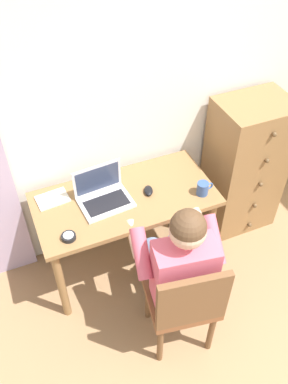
{
  "coord_description": "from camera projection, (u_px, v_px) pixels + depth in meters",
  "views": [
    {
      "loc": [
        -1.02,
        -0.04,
        2.69
      ],
      "look_at": [
        -0.28,
        1.73,
        0.83
      ],
      "focal_mm": 38.28,
      "sensor_mm": 36.0,
      "label": 1
    }
  ],
  "objects": [
    {
      "name": "coffee_mug",
      "position": [
        203.0,
        188.0,
        2.77
      ],
      "size": [
        0.12,
        0.08,
        0.09
      ],
      "color": "#33518C",
      "rests_on": "desk"
    },
    {
      "name": "chair",
      "position": [
        185.0,
        302.0,
        2.47
      ],
      "size": [
        0.48,
        0.46,
        0.88
      ],
      "color": "brown",
      "rests_on": "ground_plane"
    },
    {
      "name": "computer_mouse",
      "position": [
        148.0,
        191.0,
        2.8
      ],
      "size": [
        0.09,
        0.11,
        0.03
      ],
      "primitive_type": "ellipsoid",
      "rotation": [
        0.0,
        0.0,
        -0.32
      ],
      "color": "black",
      "rests_on": "desk"
    },
    {
      "name": "desk",
      "position": [
        125.0,
        208.0,
        2.85
      ],
      "size": [
        1.24,
        0.61,
        0.73
      ],
      "color": "olive",
      "rests_on": "ground_plane"
    },
    {
      "name": "wall_back",
      "position": [
        154.0,
        92.0,
        2.77
      ],
      "size": [
        4.8,
        0.05,
        2.5
      ],
      "primitive_type": "cube",
      "color": "silver",
      "rests_on": "ground_plane"
    },
    {
      "name": "person_seated",
      "position": [
        177.0,
        260.0,
        2.47
      ],
      "size": [
        0.59,
        0.63,
        1.2
      ],
      "color": "#6B84AD",
      "rests_on": "ground_plane"
    },
    {
      "name": "desk_clock",
      "position": [
        69.0,
        237.0,
        2.51
      ],
      "size": [
        0.09,
        0.09,
        0.03
      ],
      "color": "black",
      "rests_on": "desk"
    },
    {
      "name": "notebook_pad",
      "position": [
        53.0,
        199.0,
        2.75
      ],
      "size": [
        0.22,
        0.17,
        0.01
      ],
      "primitive_type": "cube",
      "rotation": [
        0.0,
        0.0,
        0.09
      ],
      "color": "silver",
      "rests_on": "desk"
    },
    {
      "name": "dresser",
      "position": [
        244.0,
        167.0,
        3.25
      ],
      "size": [
        0.55,
        0.45,
        1.16
      ],
      "color": "olive",
      "rests_on": "ground_plane"
    },
    {
      "name": "laptop",
      "position": [
        103.0,
        194.0,
        2.72
      ],
      "size": [
        0.36,
        0.28,
        0.24
      ],
      "color": "silver",
      "rests_on": "desk"
    }
  ]
}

